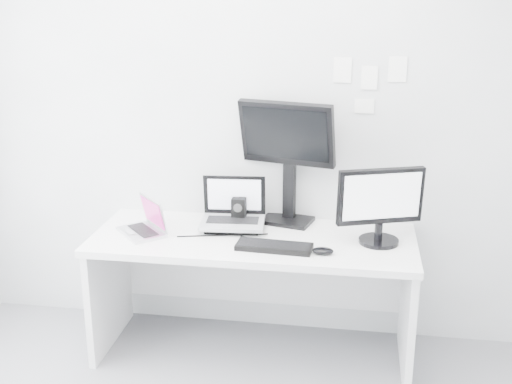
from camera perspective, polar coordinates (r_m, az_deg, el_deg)
back_wall at (r=3.80m, az=0.57°, el=6.72°), size 3.60×0.00×3.60m
desk at (r=3.79m, az=-0.26°, el=-9.08°), size 1.80×0.70×0.73m
macbook at (r=3.71m, az=-10.09°, el=-2.08°), size 0.35×0.35×0.21m
speaker at (r=3.81m, az=-1.49°, el=-1.67°), size 0.10×0.10×0.16m
dell_laptop at (r=3.70m, az=-2.09°, el=-1.11°), size 0.38×0.31×0.30m
rear_monitor at (r=3.75m, az=2.80°, el=2.71°), size 0.58×0.33×0.75m
samsung_monitor at (r=3.55m, az=10.86°, el=-1.14°), size 0.52×0.37×0.43m
keyboard at (r=3.47m, az=1.60°, el=-4.81°), size 0.41×0.17×0.03m
mouse at (r=3.42m, az=5.87°, el=-5.14°), size 0.11×0.07×0.04m
wall_note_0 at (r=3.72m, az=7.57°, el=10.54°), size 0.10×0.00×0.14m
wall_note_1 at (r=3.72m, az=9.89°, el=9.82°), size 0.09×0.00×0.13m
wall_note_2 at (r=3.72m, az=12.28°, el=10.46°), size 0.10×0.00×0.14m
wall_note_3 at (r=3.74m, az=9.45°, el=7.41°), size 0.11×0.00×0.08m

